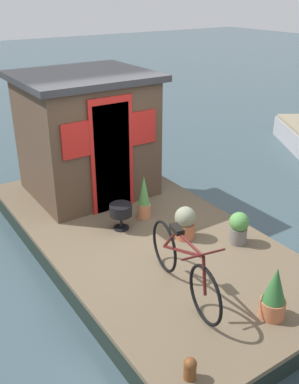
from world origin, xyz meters
name	(u,v)px	position (x,y,z in m)	size (l,w,h in m)	color
ground_plane	(142,254)	(0.00, 0.00, 0.00)	(60.00, 60.00, 0.00)	#384C54
houseboat_deck	(142,242)	(0.00, 0.00, 0.20)	(5.58, 2.82, 0.41)	brown
houseboat_cabin	(87,134)	(1.68, 0.00, 1.42)	(1.87, 2.09, 2.01)	#4C3828
bicycle	(183,266)	(-1.44, 0.37, 0.77)	(1.64, 0.50, 0.79)	black
potted_plant_succulent	(185,223)	(-0.49, -0.41, 0.64)	(0.30, 0.30, 0.47)	#B2603D
potted_plant_mint	(144,198)	(0.32, -0.24, 0.74)	(0.20, 0.20, 0.69)	#C6754C
potted_plant_sage	(274,294)	(-2.30, -0.18, 0.70)	(0.28, 0.28, 0.62)	#B2603D
potted_plant_ivy	(239,227)	(-1.01, -0.93, 0.65)	(0.27, 0.27, 0.46)	slate
charcoal_grill	(121,211)	(0.22, 0.22, 0.69)	(0.33, 0.33, 0.39)	black
mooring_bollard	(190,368)	(-2.46, 1.06, 0.53)	(0.12, 0.12, 0.23)	brown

